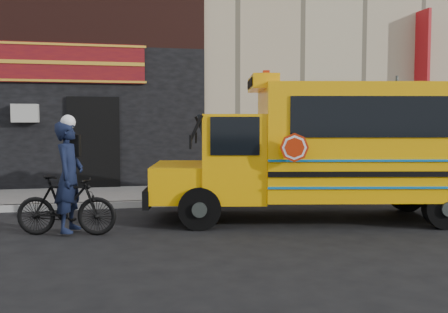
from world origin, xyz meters
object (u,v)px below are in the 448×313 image
Objects in this scene: sign_pole at (396,130)px; cyclist at (69,179)px; school_bus at (339,146)px; bicycle at (66,205)px.

sign_pole is 1.65× the size of cyclist.
school_bus is 5.32m from cyclist.
sign_pole reaches higher than bicycle.
cyclist is (0.05, 0.10, 0.45)m from bicycle.
bicycle is at bearing 165.24° from cyclist.
sign_pole is at bearing -55.72° from bicycle.
cyclist reaches higher than bicycle.
bicycle is 0.90× the size of cyclist.
sign_pole is at bearing -55.27° from cyclist.
sign_pole is (2.96, 2.83, 0.28)m from school_bus.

